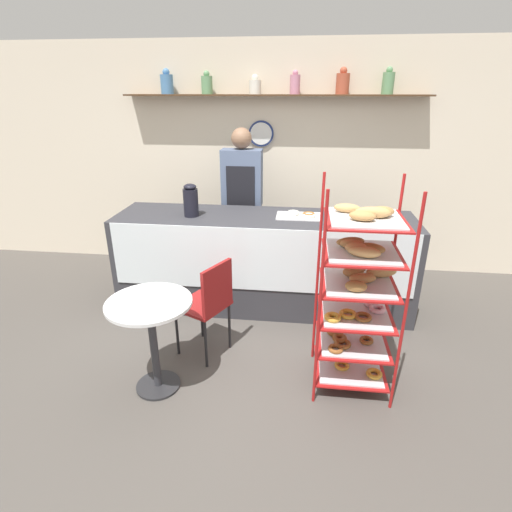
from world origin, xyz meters
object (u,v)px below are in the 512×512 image
object	(u,v)px
pastry_rack	(358,289)
donut_tray_counter	(301,215)
coffee_carafe	(191,201)
person_worker	(242,200)
cafe_chair	(209,300)
cafe_table	(151,325)

from	to	relation	value
pastry_rack	donut_tray_counter	bearing A→B (deg)	110.09
coffee_carafe	donut_tray_counter	xyz separation A→B (m)	(1.09, 0.10, -0.14)
person_worker	cafe_chair	bearing A→B (deg)	-91.61
cafe_table	donut_tray_counter	size ratio (longest dim) A/B	1.73
cafe_table	cafe_chair	world-z (taller)	cafe_chair
person_worker	coffee_carafe	bearing A→B (deg)	-121.38
pastry_rack	donut_tray_counter	xyz separation A→B (m)	(-0.44, 1.20, 0.18)
person_worker	cafe_chair	xyz separation A→B (m)	(-0.04, -1.57, -0.44)
donut_tray_counter	cafe_table	bearing A→B (deg)	-125.73
pastry_rack	coffee_carafe	bearing A→B (deg)	144.26
cafe_chair	cafe_table	bearing A→B (deg)	-8.56
cafe_table	coffee_carafe	distance (m)	1.48
cafe_table	cafe_chair	xyz separation A→B (m)	(0.33, 0.46, -0.02)
pastry_rack	donut_tray_counter	world-z (taller)	pastry_rack
cafe_chair	donut_tray_counter	distance (m)	1.31
pastry_rack	coffee_carafe	distance (m)	1.91
person_worker	cafe_chair	world-z (taller)	person_worker
pastry_rack	donut_tray_counter	size ratio (longest dim) A/B	3.66
coffee_carafe	pastry_rack	bearing A→B (deg)	-35.74
pastry_rack	cafe_table	world-z (taller)	pastry_rack
pastry_rack	cafe_chair	size ratio (longest dim) A/B	1.84
cafe_chair	donut_tray_counter	world-z (taller)	donut_tray_counter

